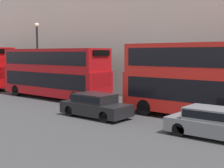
% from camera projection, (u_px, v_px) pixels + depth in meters
% --- Properties ---
extents(bus_leading, '(2.59, 11.35, 4.41)m').
position_uv_depth(bus_leading, '(218.00, 78.00, 17.23)').
color(bus_leading, red).
rests_on(bus_leading, ground).
extents(bus_second_in_queue, '(2.59, 10.76, 4.18)m').
position_uv_depth(bus_second_in_queue, '(54.00, 71.00, 26.05)').
color(bus_second_in_queue, '#A80F14').
rests_on(bus_second_in_queue, ground).
extents(car_dark_sedan, '(1.78, 4.27, 1.37)m').
position_uv_depth(car_dark_sedan, '(214.00, 122.00, 14.06)').
color(car_dark_sedan, slate).
rests_on(car_dark_sedan, ground).
extents(car_hatchback, '(1.88, 4.35, 1.41)m').
position_uv_depth(car_hatchback, '(95.00, 105.00, 18.64)').
color(car_hatchback, black).
rests_on(car_hatchback, ground).
extents(street_lamp, '(0.44, 0.44, 6.76)m').
position_uv_depth(street_lamp, '(37.00, 50.00, 30.71)').
color(street_lamp, black).
rests_on(street_lamp, ground).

